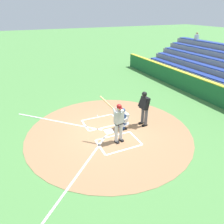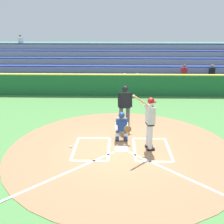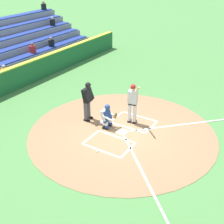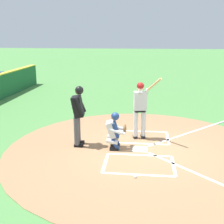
{
  "view_description": "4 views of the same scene",
  "coord_description": "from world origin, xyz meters",
  "px_view_note": "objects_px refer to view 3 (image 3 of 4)",
  "views": [
    {
      "loc": [
        -8.1,
        3.58,
        5.47
      ],
      "look_at": [
        0.27,
        -0.28,
        0.91
      ],
      "focal_mm": 33.61,
      "sensor_mm": 36.0,
      "label": 1
    },
    {
      "loc": [
        0.11,
        8.5,
        4.18
      ],
      "look_at": [
        0.34,
        -0.25,
        1.29
      ],
      "focal_mm": 42.76,
      "sensor_mm": 36.0,
      "label": 2
    },
    {
      "loc": [
        9.73,
        5.54,
        6.82
      ],
      "look_at": [
        -0.04,
        -0.54,
        0.81
      ],
      "focal_mm": 48.76,
      "sensor_mm": 36.0,
      "label": 3
    },
    {
      "loc": [
        8.14,
        0.08,
        3.36
      ],
      "look_at": [
        -0.56,
        -0.9,
        0.99
      ],
      "focal_mm": 46.57,
      "sensor_mm": 36.0,
      "label": 4
    }
  ],
  "objects_px": {
    "plate_umpire": "(87,99)",
    "catcher": "(107,116)",
    "batter": "(133,101)",
    "baseball": "(97,151)"
  },
  "relations": [
    {
      "from": "catcher",
      "to": "plate_umpire",
      "type": "xyz_separation_m",
      "value": [
        -0.12,
        -1.12,
        0.49
      ]
    },
    {
      "from": "plate_umpire",
      "to": "catcher",
      "type": "bearing_deg",
      "value": 84.13
    },
    {
      "from": "plate_umpire",
      "to": "batter",
      "type": "bearing_deg",
      "value": 113.8
    },
    {
      "from": "batter",
      "to": "plate_umpire",
      "type": "relative_size",
      "value": 1.14
    },
    {
      "from": "batter",
      "to": "plate_umpire",
      "type": "xyz_separation_m",
      "value": [
        0.82,
        -1.85,
        -0.02
      ]
    },
    {
      "from": "baseball",
      "to": "plate_umpire",
      "type": "bearing_deg",
      "value": -136.87
    },
    {
      "from": "catcher",
      "to": "plate_umpire",
      "type": "distance_m",
      "value": 1.23
    },
    {
      "from": "baseball",
      "to": "catcher",
      "type": "bearing_deg",
      "value": -159.23
    },
    {
      "from": "plate_umpire",
      "to": "baseball",
      "type": "height_order",
      "value": "plate_umpire"
    },
    {
      "from": "plate_umpire",
      "to": "baseball",
      "type": "bearing_deg",
      "value": 43.13
    }
  ]
}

